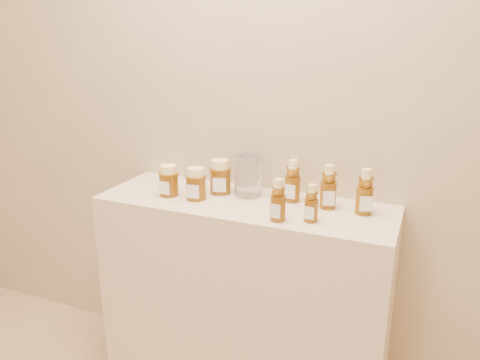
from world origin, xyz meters
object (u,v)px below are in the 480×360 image
at_px(bear_bottle_front_left, 278,197).
at_px(display_table, 244,300).
at_px(glass_canister, 248,175).
at_px(honey_jar_left, 169,180).
at_px(bear_bottle_back_left, 293,178).

bearing_deg(bear_bottle_front_left, display_table, 147.32).
bearing_deg(glass_canister, honey_jar_left, -157.36).
bearing_deg(glass_canister, display_table, -78.32).
bearing_deg(honey_jar_left, bear_bottle_back_left, 13.38).
bearing_deg(honey_jar_left, bear_bottle_front_left, -10.84).
relative_size(bear_bottle_front_left, honey_jar_left, 1.36).
distance_m(display_table, bear_bottle_front_left, 0.58).
xyz_separation_m(bear_bottle_back_left, bear_bottle_front_left, (0.01, -0.21, -0.01)).
xyz_separation_m(bear_bottle_front_left, glass_canister, (-0.20, 0.21, 0.00)).
relative_size(honey_jar_left, glass_canister, 0.72).
distance_m(bear_bottle_back_left, bear_bottle_front_left, 0.21).
bearing_deg(glass_canister, bear_bottle_front_left, -46.19).
bearing_deg(bear_bottle_front_left, honey_jar_left, 173.24).
height_order(display_table, bear_bottle_front_left, bear_bottle_front_left).
bearing_deg(glass_canister, bear_bottle_back_left, 1.50).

